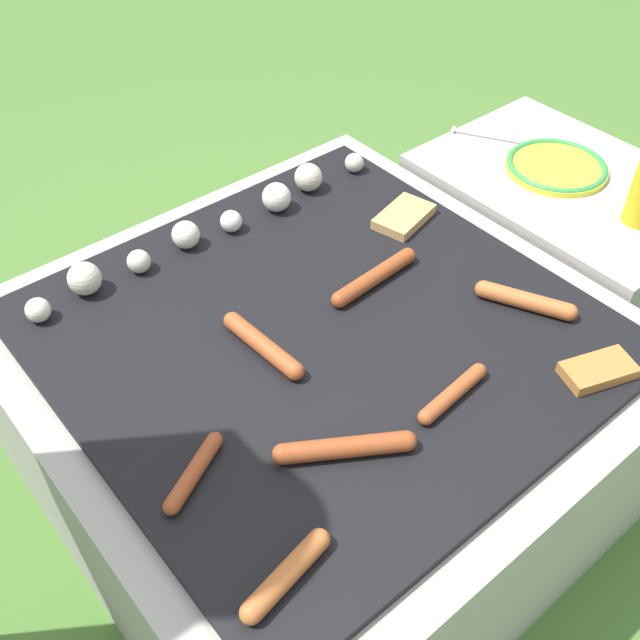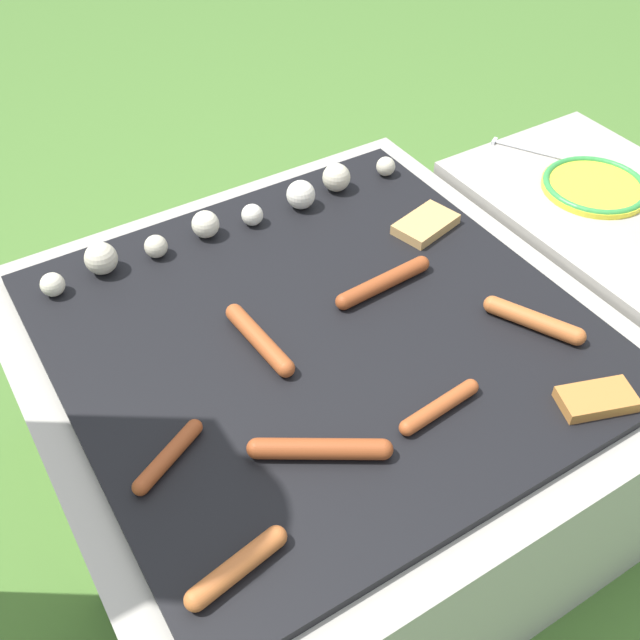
% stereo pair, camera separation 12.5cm
% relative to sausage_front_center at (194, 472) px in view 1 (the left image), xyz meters
% --- Properties ---
extents(ground_plane, '(14.00, 14.00, 0.00)m').
position_rel_sausage_front_center_xyz_m(ground_plane, '(0.33, 0.12, -0.47)').
color(ground_plane, '#47702D').
extents(grill, '(0.96, 0.96, 0.45)m').
position_rel_sausage_front_center_xyz_m(grill, '(0.33, 0.12, -0.24)').
color(grill, '#9E998E').
rests_on(grill, ground_plane).
extents(side_ledge, '(0.44, 0.60, 0.45)m').
position_rel_sausage_front_center_xyz_m(side_ledge, '(1.03, 0.13, -0.24)').
color(side_ledge, '#9E998E').
rests_on(side_ledge, ground_plane).
extents(sausage_front_center, '(0.13, 0.08, 0.02)m').
position_rel_sausage_front_center_xyz_m(sausage_front_center, '(0.00, 0.00, 0.00)').
color(sausage_front_center, '#93421E').
rests_on(sausage_front_center, grill).
extents(sausage_mid_left, '(0.18, 0.13, 0.03)m').
position_rel_sausage_front_center_xyz_m(sausage_mid_left, '(0.19, -0.10, 0.00)').
color(sausage_mid_left, '#93421E').
rests_on(sausage_mid_left, grill).
extents(sausage_front_right, '(0.10, 0.16, 0.03)m').
position_rel_sausage_front_center_xyz_m(sausage_front_right, '(0.63, -0.07, 0.00)').
color(sausage_front_right, '#B7602D').
rests_on(sausage_front_right, grill).
extents(sausage_mid_right, '(0.04, 0.19, 0.03)m').
position_rel_sausage_front_center_xyz_m(sausage_mid_right, '(0.22, 0.14, 0.00)').
color(sausage_mid_right, '#A34C23').
rests_on(sausage_mid_right, grill).
extents(sausage_front_left, '(0.21, 0.04, 0.03)m').
position_rel_sausage_front_center_xyz_m(sausage_front_left, '(0.48, 0.15, 0.00)').
color(sausage_front_left, '#93421E').
rests_on(sausage_front_left, grill).
extents(sausage_back_right, '(0.16, 0.04, 0.02)m').
position_rel_sausage_front_center_xyz_m(sausage_back_right, '(0.38, -0.13, 0.00)').
color(sausage_back_right, '#A34C23').
rests_on(sausage_back_right, grill).
extents(sausage_back_left, '(0.15, 0.05, 0.03)m').
position_rel_sausage_front_center_xyz_m(sausage_back_left, '(0.00, -0.20, 0.00)').
color(sausage_back_left, '#B7602D').
rests_on(sausage_back_left, grill).
extents(bread_slice_left, '(0.14, 0.10, 0.02)m').
position_rel_sausage_front_center_xyz_m(bread_slice_left, '(0.65, 0.25, -0.00)').
color(bread_slice_left, tan).
rests_on(bread_slice_left, grill).
extents(bread_slice_center, '(0.13, 0.10, 0.02)m').
position_rel_sausage_front_center_xyz_m(bread_slice_center, '(0.60, -0.24, -0.00)').
color(bread_slice_center, '#B27033').
rests_on(bread_slice_center, grill).
extents(mushroom_row, '(0.76, 0.07, 0.06)m').
position_rel_sausage_front_center_xyz_m(mushroom_row, '(0.33, 0.45, 0.01)').
color(mushroom_row, beige).
rests_on(mushroom_row, grill).
extents(plate_colorful, '(0.22, 0.22, 0.02)m').
position_rel_sausage_front_center_xyz_m(plate_colorful, '(1.03, 0.17, -0.00)').
color(plate_colorful, yellow).
rests_on(plate_colorful, side_ledge).
extents(fork_utensil, '(0.11, 0.18, 0.01)m').
position_rel_sausage_front_center_xyz_m(fork_utensil, '(1.03, 0.35, -0.01)').
color(fork_utensil, silver).
rests_on(fork_utensil, side_ledge).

